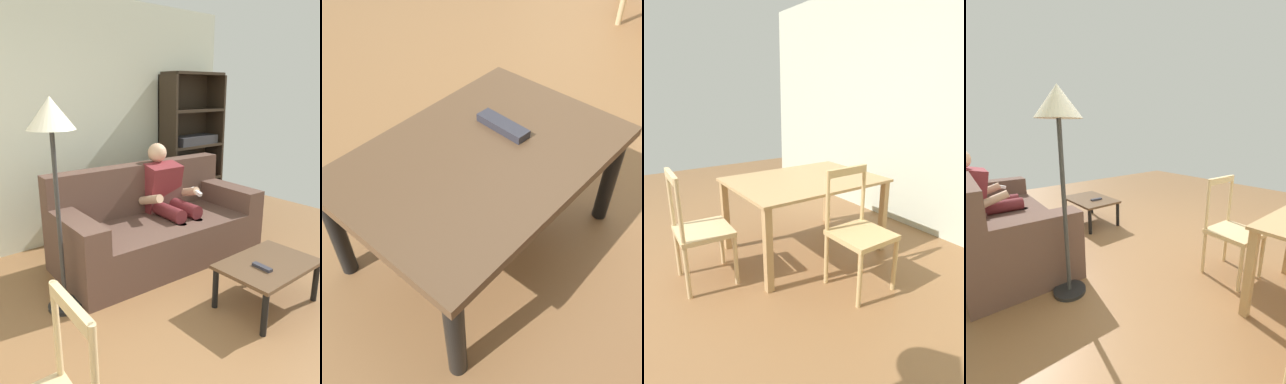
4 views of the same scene
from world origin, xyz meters
TOP-DOWN VIEW (x-y plane):
  - ground_plane at (0.00, 0.00)m, footprint 8.33×8.33m
  - couch at (1.21, 1.63)m, footprint 2.21×1.08m
  - person_lounging at (1.41, 1.66)m, footprint 0.61×0.88m
  - coffee_table at (1.33, 0.32)m, footprint 0.81×0.56m
  - tv_remote at (1.21, 0.29)m, footprint 0.06×0.17m
  - dining_chair_facing_couch at (-0.73, -0.00)m, footprint 0.44×0.44m
  - floor_lamp at (-0.00, 1.36)m, footprint 0.36×0.36m

SIDE VIEW (x-z plane):
  - ground_plane at x=0.00m, z-range 0.00..0.00m
  - coffee_table at x=1.33m, z-range 0.14..0.52m
  - couch at x=1.21m, z-range -0.15..0.84m
  - tv_remote at x=1.21m, z-range 0.38..0.41m
  - dining_chair_facing_couch at x=-0.73m, z-range -0.02..0.94m
  - person_lounging at x=1.41m, z-range 0.02..1.22m
  - floor_lamp at x=0.00m, z-range 0.59..2.31m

